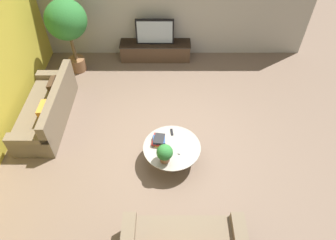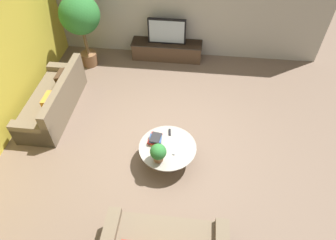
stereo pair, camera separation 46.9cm
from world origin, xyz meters
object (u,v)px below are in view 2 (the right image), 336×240
at_px(television, 167,31).
at_px(coffee_table, 168,151).
at_px(potted_palm_tall, 80,18).
at_px(couch_by_wall, 54,101).
at_px(media_console, 167,50).
at_px(potted_plant_tabletop, 158,152).

distance_m(television, coffee_table, 3.52).
bearing_deg(potted_palm_tall, coffee_table, -50.50).
bearing_deg(couch_by_wall, potted_palm_tall, 172.74).
bearing_deg(couch_by_wall, media_console, 136.23).
bearing_deg(potted_plant_tabletop, media_console, 94.27).
xyz_separation_m(potted_palm_tall, potted_plant_tabletop, (2.29, -3.24, -0.71)).
bearing_deg(media_console, potted_palm_tall, -165.55).
bearing_deg(television, couch_by_wall, -133.79).
distance_m(coffee_table, potted_plant_tabletop, 0.46).
height_order(couch_by_wall, potted_palm_tall, potted_palm_tall).
bearing_deg(couch_by_wall, potted_plant_tabletop, 60.68).
height_order(television, potted_plant_tabletop, television).
bearing_deg(coffee_table, media_console, 96.77).
bearing_deg(potted_palm_tall, potted_plant_tabletop, -54.74).
bearing_deg(potted_palm_tall, television, 14.40).
xyz_separation_m(television, couch_by_wall, (-2.24, -2.34, -0.52)).
distance_m(media_console, potted_palm_tall, 2.34).
bearing_deg(couch_by_wall, television, 136.21).
height_order(media_console, television, television).
xyz_separation_m(television, potted_palm_tall, (-2.01, -0.52, 0.52)).
distance_m(coffee_table, couch_by_wall, 2.88).
height_order(coffee_table, potted_plant_tabletop, potted_plant_tabletop).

